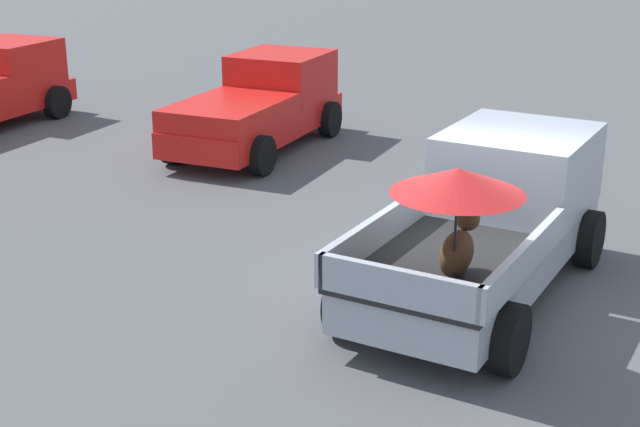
% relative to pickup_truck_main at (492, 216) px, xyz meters
% --- Properties ---
extents(ground_plane, '(80.00, 80.00, 0.00)m').
position_rel_pickup_truck_main_xyz_m(ground_plane, '(-0.37, 0.07, -0.98)').
color(ground_plane, '#4C4C4F').
extents(pickup_truck_main, '(5.26, 2.80, 2.20)m').
position_rel_pickup_truck_main_xyz_m(pickup_truck_main, '(0.00, 0.00, 0.00)').
color(pickup_truck_main, black).
rests_on(pickup_truck_main, ground).
extents(pickup_truck_red, '(4.87, 2.32, 1.80)m').
position_rel_pickup_truck_main_xyz_m(pickup_truck_red, '(5.37, 5.85, -0.11)').
color(pickup_truck_red, black).
rests_on(pickup_truck_red, ground).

